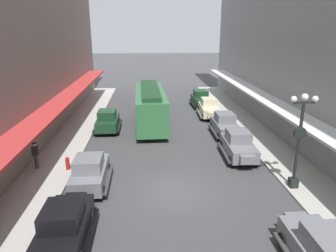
{
  "coord_description": "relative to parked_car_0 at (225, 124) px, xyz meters",
  "views": [
    {
      "loc": [
        -1.39,
        -14.67,
        8.36
      ],
      "look_at": [
        0.0,
        6.0,
        1.8
      ],
      "focal_mm": 32.83,
      "sensor_mm": 36.0,
      "label": 1
    }
  ],
  "objects": [
    {
      "name": "parked_car_7",
      "position": [
        -9.5,
        -7.97,
        0.0
      ],
      "size": [
        2.19,
        4.28,
        1.84
      ],
      "color": "slate",
      "rests_on": "ground"
    },
    {
      "name": "pedestrian_1",
      "position": [
        -13.16,
        -5.65,
        0.07
      ],
      "size": [
        0.36,
        0.28,
        1.67
      ],
      "color": "#4C4238",
      "rests_on": "sidewalk_left"
    },
    {
      "name": "parked_car_3",
      "position": [
        -0.22,
        -4.56,
        0.0
      ],
      "size": [
        2.23,
        4.29,
        1.84
      ],
      "color": "slate",
      "rests_on": "ground"
    },
    {
      "name": "sidewalk_left",
      "position": [
        -12.36,
        -8.81,
        -0.87
      ],
      "size": [
        3.0,
        60.0,
        0.15
      ],
      "primitive_type": "cube",
      "color": "#B7B5AD",
      "rests_on": "ground"
    },
    {
      "name": "ground_plane",
      "position": [
        -4.86,
        -8.81,
        -0.94
      ],
      "size": [
        200.0,
        200.0,
        0.0
      ],
      "primitive_type": "plane",
      "color": "#424244"
    },
    {
      "name": "fire_hydrant",
      "position": [
        -11.21,
        -5.99,
        -0.38
      ],
      "size": [
        0.24,
        0.24,
        0.82
      ],
      "color": "#B21E19",
      "rests_on": "sidewalk_left"
    },
    {
      "name": "parked_car_1",
      "position": [
        -9.72,
        1.93,
        0.0
      ],
      "size": [
        2.16,
        4.27,
        1.84
      ],
      "color": "#193D23",
      "rests_on": "ground"
    },
    {
      "name": "sidewalk_right",
      "position": [
        2.64,
        -8.81,
        -0.87
      ],
      "size": [
        3.0,
        60.0,
        0.15
      ],
      "primitive_type": "cube",
      "color": "#B7B5AD",
      "rests_on": "ground"
    },
    {
      "name": "streetcar",
      "position": [
        -6.04,
        3.14,
        0.96
      ],
      "size": [
        2.75,
        9.66,
        3.46
      ],
      "color": "#33723F",
      "rests_on": "ground"
    },
    {
      "name": "parked_car_0",
      "position": [
        0.0,
        0.0,
        0.0
      ],
      "size": [
        2.15,
        4.26,
        1.84
      ],
      "color": "slate",
      "rests_on": "ground"
    },
    {
      "name": "lamp_post_with_clock",
      "position": [
        1.54,
        -9.01,
        2.04
      ],
      "size": [
        1.42,
        0.44,
        5.16
      ],
      "color": "black",
      "rests_on": "sidewalk_right"
    },
    {
      "name": "parked_car_5",
      "position": [
        -0.22,
        -15.02,
        0.0
      ],
      "size": [
        2.15,
        4.27,
        1.84
      ],
      "color": "slate",
      "rests_on": "ground"
    },
    {
      "name": "parked_car_6",
      "position": [
        -0.21,
        5.61,
        0.0
      ],
      "size": [
        2.26,
        4.3,
        1.84
      ],
      "color": "beige",
      "rests_on": "ground"
    },
    {
      "name": "parked_car_4",
      "position": [
        -9.66,
        -12.76,
        0.0
      ],
      "size": [
        2.16,
        4.27,
        1.84
      ],
      "color": "black",
      "rests_on": "ground"
    },
    {
      "name": "parked_car_2",
      "position": [
        -0.3,
        9.92,
        0.0
      ],
      "size": [
        2.28,
        4.31,
        1.84
      ],
      "color": "#193D23",
      "rests_on": "ground"
    }
  ]
}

